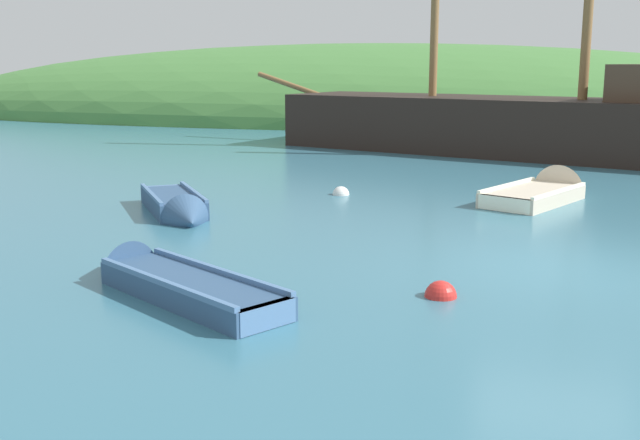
% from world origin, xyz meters
% --- Properties ---
extents(ground_plane, '(120.00, 120.00, 0.00)m').
position_xyz_m(ground_plane, '(0.00, 0.00, 0.00)').
color(ground_plane, teal).
extents(shore_hill, '(55.51, 18.93, 8.12)m').
position_xyz_m(shore_hill, '(-8.27, 31.19, 0.00)').
color(shore_hill, '#477F3D').
rests_on(shore_hill, ground).
extents(sailing_ship, '(17.93, 8.94, 10.69)m').
position_xyz_m(sailing_ship, '(-0.62, 14.69, 0.69)').
color(sailing_ship, black).
rests_on(sailing_ship, ground).
extents(rowboat_near_dock, '(2.58, 3.21, 0.90)m').
position_xyz_m(rowboat_near_dock, '(-7.33, 2.38, 0.12)').
color(rowboat_near_dock, '#335175').
rests_on(rowboat_near_dock, ground).
extents(rowboat_center, '(2.66, 3.55, 1.23)m').
position_xyz_m(rowboat_center, '(0.01, 5.96, 0.10)').
color(rowboat_center, beige).
rests_on(rowboat_center, ground).
extents(rowboat_outer_left, '(3.71, 2.86, 0.88)m').
position_xyz_m(rowboat_outer_left, '(-5.31, -2.57, 0.10)').
color(rowboat_outer_left, '#335175').
rests_on(rowboat_outer_left, ground).
extents(buoy_white, '(0.40, 0.40, 0.40)m').
position_xyz_m(buoy_white, '(-4.59, 5.52, 0.00)').
color(buoy_white, white).
rests_on(buoy_white, ground).
extents(buoy_red, '(0.43, 0.43, 0.43)m').
position_xyz_m(buoy_red, '(-1.69, -1.97, 0.00)').
color(buoy_red, red).
rests_on(buoy_red, ground).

